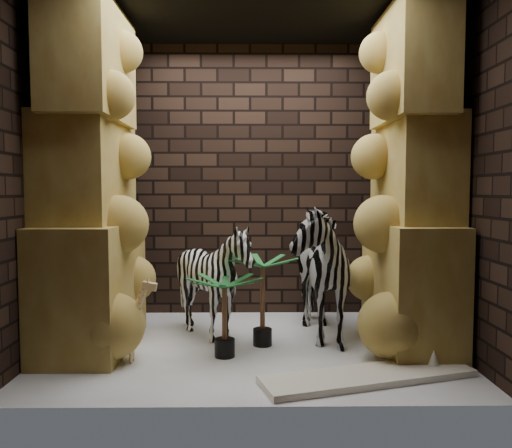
{
  "coord_description": "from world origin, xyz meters",
  "views": [
    {
      "loc": [
        -0.0,
        -4.38,
        1.39
      ],
      "look_at": [
        0.05,
        0.15,
        1.09
      ],
      "focal_mm": 35.15,
      "sensor_mm": 36.0,
      "label": 1
    }
  ],
  "objects_px": {
    "surfboard": "(368,376)",
    "zebra_right": "(310,258)",
    "palm_front": "(263,300)",
    "palm_back": "(225,316)",
    "giraffe_toy": "(120,319)",
    "zebra_left": "(214,287)"
  },
  "relations": [
    {
      "from": "palm_back",
      "to": "zebra_right",
      "type": "bearing_deg",
      "value": 36.73
    },
    {
      "from": "zebra_right",
      "to": "zebra_left",
      "type": "relative_size",
      "value": 1.37
    },
    {
      "from": "palm_front",
      "to": "zebra_left",
      "type": "bearing_deg",
      "value": 157.1
    },
    {
      "from": "zebra_right",
      "to": "zebra_left",
      "type": "xyz_separation_m",
      "value": [
        -0.91,
        -0.09,
        -0.25
      ]
    },
    {
      "from": "palm_back",
      "to": "zebra_left",
      "type": "bearing_deg",
      "value": 104.16
    },
    {
      "from": "giraffe_toy",
      "to": "zebra_left",
      "type": "bearing_deg",
      "value": 41.31
    },
    {
      "from": "giraffe_toy",
      "to": "surfboard",
      "type": "bearing_deg",
      "value": -11.67
    },
    {
      "from": "giraffe_toy",
      "to": "surfboard",
      "type": "distance_m",
      "value": 1.99
    },
    {
      "from": "zebra_left",
      "to": "surfboard",
      "type": "height_order",
      "value": "zebra_left"
    },
    {
      "from": "giraffe_toy",
      "to": "palm_back",
      "type": "height_order",
      "value": "giraffe_toy"
    },
    {
      "from": "zebra_left",
      "to": "surfboard",
      "type": "bearing_deg",
      "value": -33.06
    },
    {
      "from": "palm_front",
      "to": "surfboard",
      "type": "height_order",
      "value": "palm_front"
    },
    {
      "from": "palm_front",
      "to": "palm_back",
      "type": "xyz_separation_m",
      "value": [
        -0.32,
        -0.3,
        -0.06
      ]
    },
    {
      "from": "zebra_left",
      "to": "giraffe_toy",
      "type": "relative_size",
      "value": 1.53
    },
    {
      "from": "zebra_right",
      "to": "palm_back",
      "type": "bearing_deg",
      "value": -150.28
    },
    {
      "from": "zebra_right",
      "to": "giraffe_toy",
      "type": "distance_m",
      "value": 1.81
    },
    {
      "from": "surfboard",
      "to": "palm_back",
      "type": "bearing_deg",
      "value": 137.57
    },
    {
      "from": "palm_back",
      "to": "surfboard",
      "type": "bearing_deg",
      "value": -25.91
    },
    {
      "from": "zebra_left",
      "to": "palm_front",
      "type": "xyz_separation_m",
      "value": [
        0.45,
        -0.19,
        -0.09
      ]
    },
    {
      "from": "surfboard",
      "to": "zebra_right",
      "type": "bearing_deg",
      "value": 88.64
    },
    {
      "from": "zebra_left",
      "to": "palm_front",
      "type": "bearing_deg",
      "value": -15.78
    },
    {
      "from": "giraffe_toy",
      "to": "surfboard",
      "type": "relative_size",
      "value": 0.44
    }
  ]
}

